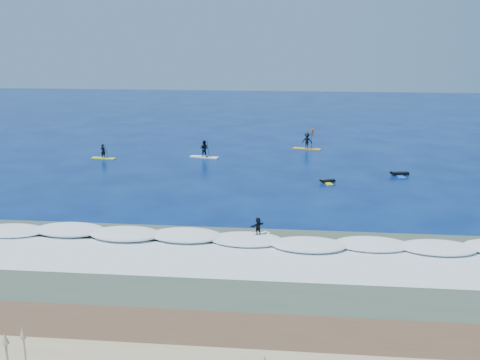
# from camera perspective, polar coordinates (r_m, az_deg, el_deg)

# --- Properties ---
(ground) EXTENTS (160.00, 160.00, 0.00)m
(ground) POSITION_cam_1_polar(r_m,az_deg,el_deg) (44.18, 0.46, -1.69)
(ground) COLOR #04154C
(ground) RESTS_ON ground
(wet_sand_strip) EXTENTS (90.00, 5.00, 0.08)m
(wet_sand_strip) POSITION_cam_1_polar(r_m,az_deg,el_deg) (24.65, -4.16, -16.67)
(wet_sand_strip) COLOR #513926
(wet_sand_strip) RESTS_ON ground
(shallow_water) EXTENTS (90.00, 13.00, 0.01)m
(shallow_water) POSITION_cam_1_polar(r_m,az_deg,el_deg) (31.17, -1.85, -9.33)
(shallow_water) COLOR #394D3D
(shallow_water) RESTS_ON ground
(breaking_wave) EXTENTS (40.00, 6.00, 0.30)m
(breaking_wave) POSITION_cam_1_polar(r_m,az_deg,el_deg) (34.81, -1.00, -6.58)
(breaking_wave) COLOR white
(breaking_wave) RESTS_ON ground
(whitewater) EXTENTS (34.00, 5.00, 0.02)m
(whitewater) POSITION_cam_1_polar(r_m,az_deg,el_deg) (32.08, -1.62, -8.59)
(whitewater) COLOR silver
(whitewater) RESTS_ON ground
(sup_paddler_left) EXTENTS (2.67, 0.98, 1.83)m
(sup_paddler_left) POSITION_cam_1_polar(r_m,az_deg,el_deg) (58.67, -14.38, 2.76)
(sup_paddler_left) COLOR yellow
(sup_paddler_left) RESTS_ON ground
(sup_paddler_center) EXTENTS (3.19, 1.39, 2.17)m
(sup_paddler_center) POSITION_cam_1_polar(r_m,az_deg,el_deg) (57.47, -3.85, 3.20)
(sup_paddler_center) COLOR white
(sup_paddler_center) RESTS_ON ground
(sup_paddler_right) EXTENTS (3.27, 1.39, 2.23)m
(sup_paddler_right) POSITION_cam_1_polar(r_m,az_deg,el_deg) (61.88, 7.16, 4.06)
(sup_paddler_right) COLOR gold
(sup_paddler_right) RESTS_ON ground
(prone_paddler_near) EXTENTS (1.45, 1.90, 0.39)m
(prone_paddler_near) POSITION_cam_1_polar(r_m,az_deg,el_deg) (48.44, 9.29, -0.17)
(prone_paddler_near) COLOR yellow
(prone_paddler_near) RESTS_ON ground
(prone_paddler_far) EXTENTS (1.86, 2.39, 0.49)m
(prone_paddler_far) POSITION_cam_1_polar(r_m,az_deg,el_deg) (52.37, 16.61, 0.60)
(prone_paddler_far) COLOR blue
(prone_paddler_far) RESTS_ON ground
(wave_surfer) EXTENTS (1.62, 1.61, 1.30)m
(wave_surfer) POSITION_cam_1_polar(r_m,az_deg,el_deg) (35.05, 1.93, -5.11)
(wave_surfer) COLOR silver
(wave_surfer) RESTS_ON breaking_wave
(marker_buoy) EXTENTS (0.29, 0.29, 0.69)m
(marker_buoy) POSITION_cam_1_polar(r_m,az_deg,el_deg) (72.09, 7.72, 5.22)
(marker_buoy) COLOR #E64E14
(marker_buoy) RESTS_ON ground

